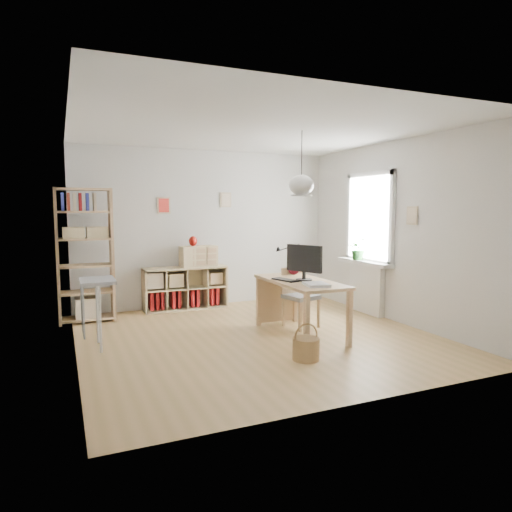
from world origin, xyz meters
name	(u,v)px	position (x,y,z in m)	size (l,w,h in m)	color
ground	(258,337)	(0.00, 0.00, 0.00)	(4.50, 4.50, 0.00)	tan
room_shell	(301,185)	(0.55, -0.15, 2.00)	(4.50, 4.50, 4.50)	silver
window_unit	(370,218)	(2.23, 0.60, 1.55)	(0.07, 1.16, 1.46)	white
radiator	(366,289)	(2.19, 0.60, 0.40)	(0.10, 0.80, 0.80)	silver
windowsill	(365,263)	(2.14, 0.60, 0.83)	(0.22, 1.20, 0.06)	white
desk	(300,287)	(0.55, -0.15, 0.66)	(0.70, 1.50, 0.75)	tan
cube_shelf	(184,291)	(-0.47, 2.08, 0.30)	(1.40, 0.38, 0.72)	tan
tall_bookshelf	(85,250)	(-2.04, 1.80, 1.09)	(0.80, 0.38, 2.00)	tan
side_table	(92,294)	(-2.04, 0.35, 0.67)	(0.40, 0.55, 0.85)	gray
chair	(298,293)	(0.76, 0.29, 0.48)	(0.50, 0.50, 0.85)	gray
wicker_basket	(306,348)	(0.13, -1.05, 0.14)	(0.31, 0.30, 0.42)	#9C7946
storage_chest	(280,304)	(0.80, 0.96, 0.18)	(0.67, 0.72, 0.56)	beige
monitor	(304,261)	(0.58, -0.19, 1.01)	(0.27, 0.51, 0.47)	black
keyboard	(285,280)	(0.35, -0.09, 0.76)	(0.15, 0.39, 0.02)	black
task_lamp	(286,255)	(0.63, 0.42, 1.03)	(0.38, 0.14, 0.41)	black
yarn_ball	(294,269)	(0.71, 0.34, 0.83)	(0.17, 0.17, 0.17)	#520A14
paper_tray	(316,284)	(0.52, -0.61, 0.77)	(0.27, 0.34, 0.03)	white
drawer_chest	(198,256)	(-0.22, 2.04, 0.89)	(0.61, 0.28, 0.35)	tan
red_vase	(193,241)	(-0.31, 2.04, 1.15)	(0.14, 0.14, 0.17)	maroon
potted_plant	(358,249)	(2.12, 0.76, 1.04)	(0.32, 0.28, 0.36)	#215922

